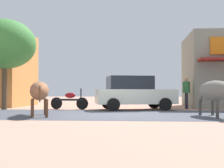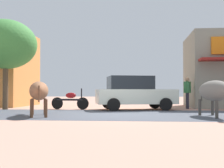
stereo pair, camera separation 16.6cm
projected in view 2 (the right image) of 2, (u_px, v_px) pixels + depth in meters
ground at (118, 114)px, 11.74m from camera, size 80.00×80.00×0.00m
asphalt_road at (118, 114)px, 11.74m from camera, size 72.00×5.36×0.00m
roadside_tree at (6, 45)px, 15.04m from camera, size 3.09×3.09×4.51m
parked_hatchback_car at (134, 93)px, 14.68m from camera, size 4.12×2.64×1.64m
parked_motorcycle at (70, 100)px, 15.07m from camera, size 1.98×0.44×1.05m
cow_near_brown at (39, 91)px, 10.98m from camera, size 1.33×2.64×1.26m
cow_far_dark at (215, 91)px, 10.56m from camera, size 1.17×2.57×1.29m
pedestrian_by_shop at (187, 90)px, 15.58m from camera, size 0.42×0.61×1.64m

